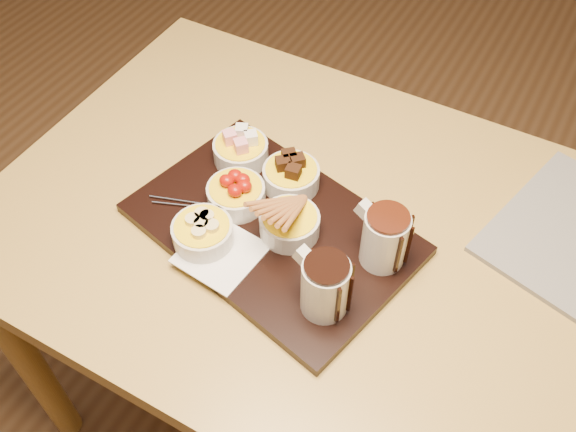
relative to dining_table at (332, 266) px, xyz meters
The scene contains 12 objects.
ground 0.65m from the dining_table, ahead, with size 5.00×5.00×0.00m, color brown.
dining_table is the anchor object (origin of this frame).
serving_board 0.15m from the dining_table, 150.81° to the right, with size 0.46×0.30×0.02m, color black.
napkin 0.23m from the dining_table, 133.23° to the right, with size 0.12×0.12×0.00m, color white.
bowl_marshmallows 0.26m from the dining_table, 165.53° to the left, with size 0.10×0.10×0.04m, color beige.
bowl_cake 0.18m from the dining_table, 157.54° to the left, with size 0.10×0.10×0.04m, color beige.
bowl_strawberries 0.22m from the dining_table, 167.66° to the right, with size 0.10×0.10×0.04m, color beige.
bowl_biscotti 0.16m from the dining_table, 141.15° to the right, with size 0.10×0.10×0.04m, color beige.
bowl_bananas 0.26m from the dining_table, 142.33° to the right, with size 0.10×0.10×0.04m, color beige.
pitcher_dark_chocolate 0.23m from the dining_table, 70.09° to the right, with size 0.07×0.07×0.10m, color silver.
pitcher_milk_chocolate 0.19m from the dining_table, 14.77° to the right, with size 0.07×0.07×0.10m, color silver.
fondue_skewers 0.23m from the dining_table, 162.36° to the right, with size 0.26×0.03×0.01m, color silver, non-canonical shape.
Camera 1 is at (0.26, -0.63, 1.60)m, focal length 40.00 mm.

